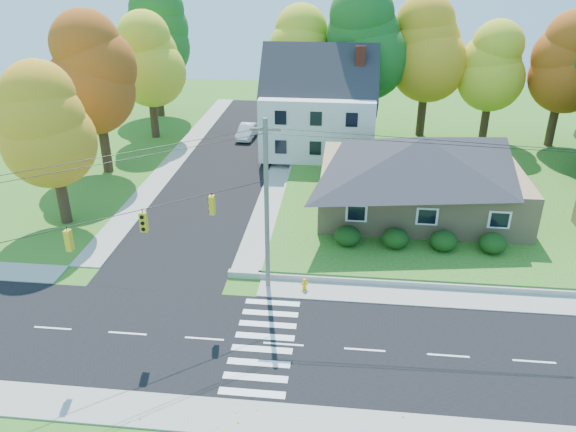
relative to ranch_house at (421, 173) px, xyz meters
name	(u,v)px	position (x,y,z in m)	size (l,w,h in m)	color
ground	(283,344)	(-8.00, -16.00, -3.27)	(120.00, 120.00, 0.00)	#3D7923
road_main	(283,344)	(-8.00, -16.00, -3.26)	(90.00, 8.00, 0.02)	black
road_cross	(230,160)	(-16.00, 10.00, -3.25)	(8.00, 44.00, 0.02)	black
sidewalk_north	(293,289)	(-8.00, -11.00, -3.23)	(90.00, 2.00, 0.08)	#9C9A90
sidewalk_south	(270,420)	(-8.00, -21.00, -3.23)	(90.00, 2.00, 0.08)	#9C9A90
lawn	(473,188)	(5.00, 5.00, -3.02)	(30.00, 30.00, 0.50)	#3D7923
ranch_house	(421,173)	(0.00, 0.00, 0.00)	(14.60, 10.60, 5.40)	tan
colonial_house	(319,108)	(-7.96, 12.00, 1.32)	(10.40, 8.40, 9.60)	silver
hedge_row	(419,239)	(-0.50, -6.20, -2.13)	(10.70, 1.70, 1.27)	#163A10
traffic_infrastructure	(283,240)	(-8.15, -14.65, 1.88)	(38.10, 10.66, 10.00)	#666059
tree_lot_0	(303,54)	(-10.00, 18.00, 5.04)	(6.72, 6.72, 12.51)	#3F2A19
tree_lot_1	(366,43)	(-4.00, 17.00, 6.35)	(7.84, 7.84, 14.60)	#3F2A19
tree_lot_2	(428,49)	(2.00, 18.00, 5.70)	(7.28, 7.28, 13.56)	#3F2A19
tree_lot_3	(493,66)	(8.00, 17.00, 4.39)	(6.16, 6.16, 11.47)	#3F2A19
tree_lot_4	(565,63)	(14.00, 16.00, 5.04)	(6.72, 6.72, 12.51)	#3F2A19
tree_west_0	(49,125)	(-25.00, -4.00, 3.89)	(6.16, 6.16, 11.47)	#3F2A19
tree_west_1	(94,74)	(-26.00, 6.00, 5.20)	(7.28, 7.28, 13.56)	#3F2A19
tree_west_2	(148,60)	(-25.00, 16.00, 4.54)	(6.72, 6.72, 12.51)	#3F2A19
tree_west_3	(153,34)	(-27.00, 24.00, 5.85)	(7.84, 7.84, 14.60)	#3F2A19
white_car	(247,131)	(-15.53, 16.54, -2.54)	(1.50, 4.29, 1.41)	silver
fire_hydrant	(304,285)	(-7.36, -11.03, -2.90)	(0.44, 0.34, 0.77)	#F9AB06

